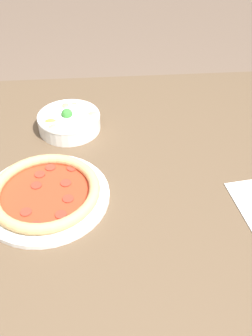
{
  "coord_description": "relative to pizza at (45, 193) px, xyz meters",
  "views": [
    {
      "loc": [
        0.08,
        -0.72,
        1.37
      ],
      "look_at": [
        0.14,
        -0.01,
        0.75
      ],
      "focal_mm": 40.0,
      "sensor_mm": 36.0,
      "label": 1
    }
  ],
  "objects": [
    {
      "name": "ground_plane",
      "position": [
        0.05,
        0.08,
        -0.75
      ],
      "size": [
        8.0,
        8.0,
        0.0
      ],
      "primitive_type": "plane",
      "color": "brown"
    },
    {
      "name": "pizza",
      "position": [
        0.0,
        0.0,
        0.0
      ],
      "size": [
        0.3,
        0.3,
        0.04
      ],
      "color": "white",
      "rests_on": "dining_table"
    },
    {
      "name": "bowl",
      "position": [
        0.05,
        0.29,
        0.01
      ],
      "size": [
        0.18,
        0.18,
        0.07
      ],
      "color": "white",
      "rests_on": "dining_table"
    },
    {
      "name": "dining_table",
      "position": [
        0.05,
        0.08,
        -0.1
      ],
      "size": [
        1.35,
        1.04,
        0.73
      ],
      "color": "brown",
      "rests_on": "ground_plane"
    }
  ]
}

